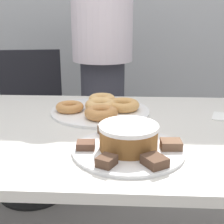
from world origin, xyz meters
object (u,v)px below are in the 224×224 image
(office_chair_left, at_px, (31,127))
(plate_cake, at_px, (128,150))
(plate_donuts, at_px, (100,111))
(frosted_cake, at_px, (129,137))
(person_standing, at_px, (102,50))

(office_chair_left, height_order, plate_cake, office_chair_left)
(plate_donuts, bearing_deg, office_chair_left, 128.34)
(plate_cake, bearing_deg, office_chair_left, 121.48)
(plate_donuts, height_order, frosted_cake, frosted_cake)
(person_standing, xyz_separation_m, plate_cake, (0.15, -0.96, -0.18))
(plate_donuts, bearing_deg, plate_cake, -72.98)
(frosted_cake, bearing_deg, plate_donuts, 107.02)
(office_chair_left, relative_size, plate_cake, 2.78)
(office_chair_left, height_order, plate_donuts, office_chair_left)
(office_chair_left, bearing_deg, plate_cake, -68.14)
(office_chair_left, relative_size, plate_donuts, 2.27)
(person_standing, distance_m, frosted_cake, 0.98)
(person_standing, height_order, plate_donuts, person_standing)
(frosted_cake, bearing_deg, person_standing, 98.92)
(person_standing, relative_size, plate_cake, 5.38)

